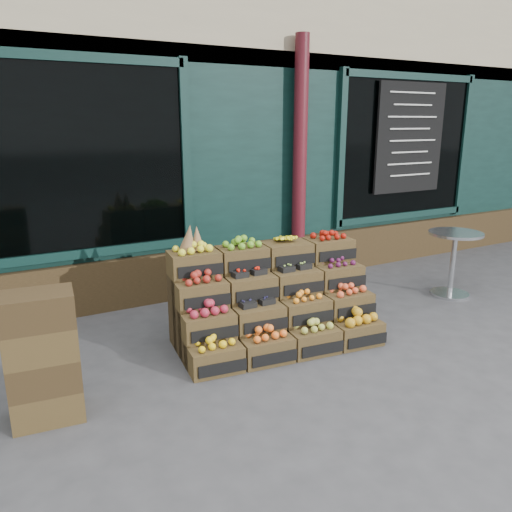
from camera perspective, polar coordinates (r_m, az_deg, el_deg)
ground at (r=4.80m, az=6.26°, el=-11.48°), size 60.00×60.00×0.00m
shop_facade at (r=8.96m, az=-13.10°, el=16.37°), size 12.00×6.24×4.80m
crate_display at (r=4.99m, az=1.85°, el=-5.60°), size 2.04×1.16×1.22m
spare_crates at (r=3.98m, az=-23.16°, el=-10.64°), size 0.53×0.39×0.99m
bistro_table at (r=6.71m, az=21.63°, el=-0.03°), size 0.65×0.65×0.82m
shopkeeper at (r=6.29m, az=-23.21°, el=2.98°), size 0.72×0.50×1.90m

